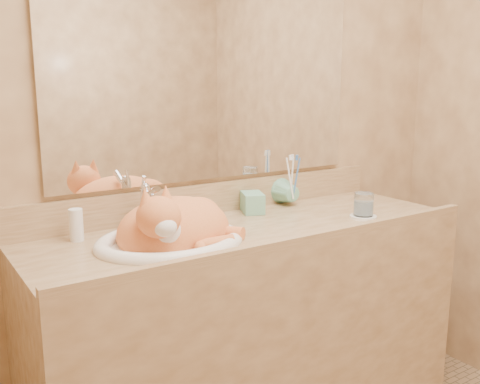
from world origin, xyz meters
TOP-DOWN VIEW (x-y plane):
  - wall_back at (0.00, 1.00)m, footprint 2.40×0.02m
  - vanity_counter at (0.00, 0.72)m, footprint 1.60×0.55m
  - mirror at (0.00, 0.99)m, footprint 1.30×0.02m
  - sink_basin at (-0.33, 0.70)m, footprint 0.48×0.40m
  - faucet at (-0.33, 0.89)m, footprint 0.06×0.13m
  - cat at (-0.32, 0.71)m, footprint 0.41×0.34m
  - soap_dispenser at (0.10, 0.85)m, footprint 0.11×0.11m
  - toothbrush_cup at (0.32, 0.89)m, footprint 0.12×0.12m
  - toothbrushes at (0.32, 0.89)m, footprint 0.04×0.04m
  - saucer at (0.43, 0.60)m, footprint 0.10×0.10m
  - water_glass at (0.43, 0.60)m, footprint 0.07×0.07m
  - lotion_bottle at (-0.57, 0.90)m, footprint 0.04×0.04m

SIDE VIEW (x-z plane):
  - vanity_counter at x=0.00m, z-range 0.00..0.85m
  - saucer at x=0.43m, z-range 0.85..0.86m
  - toothbrush_cup at x=0.32m, z-range 0.85..0.95m
  - lotion_bottle at x=-0.57m, z-range 0.85..0.96m
  - water_glass at x=0.43m, z-range 0.86..0.95m
  - cat at x=-0.32m, z-range 0.80..1.02m
  - sink_basin at x=-0.33m, z-range 0.85..1.00m
  - soap_dispenser at x=0.10m, z-range 0.85..1.03m
  - faucet at x=-0.33m, z-range 0.85..1.03m
  - toothbrushes at x=0.32m, z-range 0.87..1.09m
  - wall_back at x=0.00m, z-range 0.00..2.50m
  - mirror at x=0.00m, z-range 0.99..1.79m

